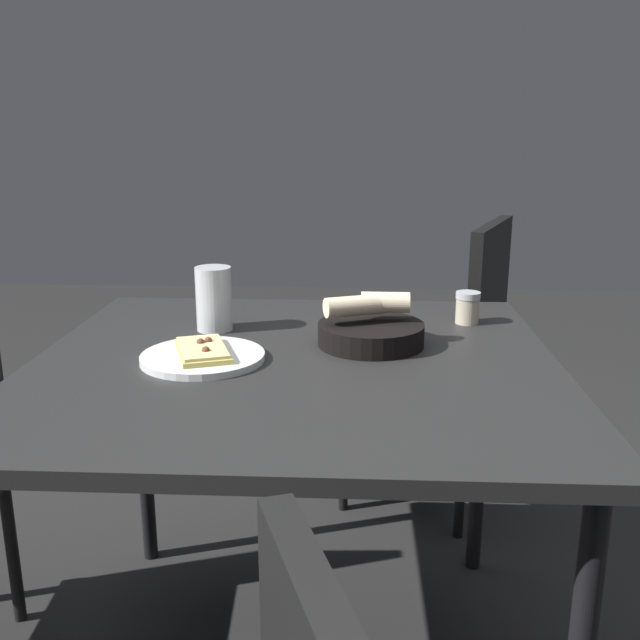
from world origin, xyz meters
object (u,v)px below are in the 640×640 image
at_px(beer_glass, 214,303).
at_px(pepper_shaker, 467,309).
at_px(dining_table, 295,389).
at_px(pizza_plate, 203,355).
at_px(chair_near, 450,352).
at_px(bread_basket, 371,329).

xyz_separation_m(beer_glass, pepper_shaker, (0.08, -0.58, -0.03)).
relative_size(dining_table, beer_glass, 7.22).
relative_size(dining_table, pepper_shaker, 13.93).
height_order(dining_table, pepper_shaker, pepper_shaker).
xyz_separation_m(pizza_plate, beer_glass, (0.22, 0.02, 0.05)).
xyz_separation_m(dining_table, pepper_shaker, (0.28, -0.38, 0.10)).
bearing_deg(dining_table, pizza_plate, 96.70).
height_order(pepper_shaker, chair_near, chair_near).
bearing_deg(pepper_shaker, dining_table, 126.44).
xyz_separation_m(dining_table, beer_glass, (0.20, 0.20, 0.13)).
bearing_deg(beer_glass, chair_near, -45.87).
xyz_separation_m(bread_basket, beer_glass, (0.10, 0.35, 0.03)).
height_order(bread_basket, pepper_shaker, bread_basket).
xyz_separation_m(bread_basket, chair_near, (0.70, -0.27, -0.27)).
bearing_deg(chair_near, pepper_shaker, 175.97).
bearing_deg(bread_basket, pepper_shaker, -51.92).
xyz_separation_m(dining_table, bread_basket, (0.10, -0.15, 0.10)).
height_order(bread_basket, chair_near, chair_near).
xyz_separation_m(beer_glass, chair_near, (0.60, -0.62, -0.30)).
xyz_separation_m(dining_table, chair_near, (0.80, -0.42, -0.17)).
relative_size(dining_table, pizza_plate, 4.25).
distance_m(bread_basket, chair_near, 0.79).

